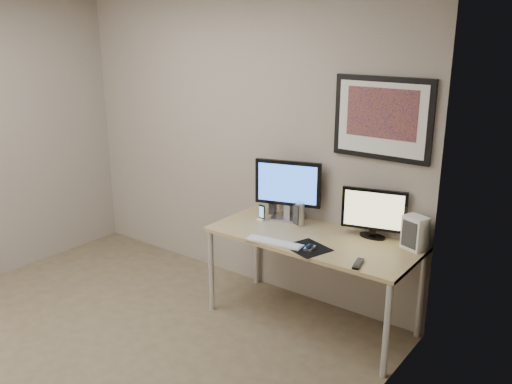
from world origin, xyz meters
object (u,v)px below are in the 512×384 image
Objects in this scene: framed_art at (382,118)px; speaker_right at (300,214)px; monitor_large at (288,187)px; phone_dock at (262,213)px; fan_unit at (415,233)px; monitor_tv at (374,212)px; keyboard at (274,242)px; desk at (312,245)px; speaker_left at (273,205)px.

speaker_right is at bearing -161.91° from framed_art.
speaker_right is (0.15, -0.05, -0.18)m from monitor_large.
fan_unit is at bearing 15.97° from phone_dock.
monitor_tv is (0.02, -0.07, -0.69)m from framed_art.
fan_unit is (0.33, -0.03, -0.08)m from monitor_tv.
speaker_right is at bearing -36.11° from monitor_large.
monitor_tv is at bearing -165.21° from fan_unit.
keyboard is (0.20, -0.48, -0.27)m from monitor_large.
framed_art is 3.96× the size of speaker_right.
monitor_large is 1.20× the size of keyboard.
desk is 12.01× the size of phone_dock.
framed_art is at bearing -6.62° from monitor_large.
monitor_tv reaches higher than desk.
monitor_large is at bearing 105.62° from keyboard.
phone_dock is 0.54× the size of fan_unit.
monitor_large is 1.13× the size of monitor_tv.
desk is 9.22× the size of speaker_left.
monitor_tv is 3.56× the size of phone_dock.
framed_art is 4.32× the size of speaker_left.
monitor_tv is 1.93× the size of fan_unit.
keyboard is 1.80× the size of fan_unit.
monitor_tv is (0.37, 0.26, 0.27)m from desk.
keyboard is (0.37, -0.51, -0.08)m from speaker_left.
phone_dock is 1.24m from fan_unit.
monitor_large reaches higher than keyboard.
monitor_tv reaches higher than keyboard.
framed_art is 0.99m from speaker_right.
monitor_large is 4.00× the size of phone_dock.
framed_art is (0.35, 0.33, 0.96)m from desk.
framed_art is 0.69m from monitor_tv.
monitor_tv is 2.50× the size of speaker_right.
speaker_right reaches higher than keyboard.
desk is 0.54m from phone_dock.
speaker_right is 0.44m from keyboard.
monitor_large is at bearing -158.96° from fan_unit.
speaker_left is 0.33m from speaker_right.
speaker_right is 0.32m from phone_dock.
fan_unit is at bearing -15.36° from monitor_large.
framed_art is 0.95m from monitor_large.
speaker_right is at bearing -37.12° from speaker_left.
speaker_right is at bearing -155.35° from fan_unit.
fan_unit is (1.07, 0.03, -0.15)m from monitor_large.
monitor_large is 0.74m from monitor_tv.
phone_dock is at bearing -145.86° from speaker_right.
desk is at bearing -159.76° from monitor_tv.
desk is 6.51× the size of fan_unit.
monitor_tv is 0.92m from phone_dock.
monitor_large reaches higher than speaker_right.
monitor_tv reaches higher than phone_dock.
framed_art is at bearing 42.82° from keyboard.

